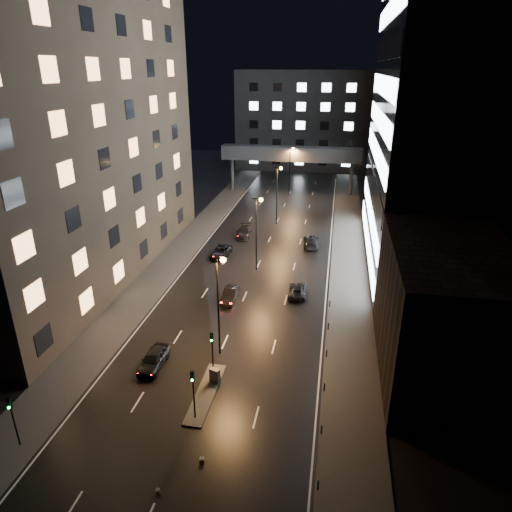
% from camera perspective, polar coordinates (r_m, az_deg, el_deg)
% --- Properties ---
extents(ground, '(160.00, 160.00, 0.00)m').
position_cam_1_polar(ground, '(73.42, 1.70, 2.08)').
color(ground, black).
rests_on(ground, ground).
extents(sidewalk_left, '(5.00, 110.00, 0.15)m').
position_cam_1_polar(sidewalk_left, '(71.69, -8.84, 1.36)').
color(sidewalk_left, '#383533').
rests_on(sidewalk_left, ground).
extents(sidewalk_right, '(5.00, 110.00, 0.15)m').
position_cam_1_polar(sidewalk_right, '(68.09, 11.51, -0.01)').
color(sidewalk_right, '#383533').
rests_on(sidewalk_right, ground).
extents(building_left, '(15.00, 48.00, 40.00)m').
position_cam_1_polar(building_left, '(61.63, -22.60, 15.63)').
color(building_left, '#2D2319').
rests_on(building_left, ground).
extents(building_right_low, '(10.00, 18.00, 12.00)m').
position_cam_1_polar(building_right_low, '(43.12, 22.45, -6.52)').
color(building_right_low, black).
rests_on(building_right_low, ground).
extents(building_right_glass, '(20.00, 36.00, 45.00)m').
position_cam_1_polar(building_right_glass, '(65.82, 24.60, 17.89)').
color(building_right_glass, black).
rests_on(building_right_glass, ground).
extents(building_far, '(34.00, 14.00, 25.00)m').
position_cam_1_polar(building_far, '(127.11, 5.88, 16.53)').
color(building_far, '#333335').
rests_on(building_far, ground).
extents(skybridge, '(30.00, 3.00, 10.00)m').
position_cam_1_polar(skybridge, '(100.06, 4.41, 12.54)').
color(skybridge, '#333335').
rests_on(skybridge, ground).
extents(median_island, '(1.60, 8.00, 0.15)m').
position_cam_1_polar(median_island, '(40.69, -6.30, -16.67)').
color(median_island, '#383533').
rests_on(median_island, ground).
extents(traffic_signal_near, '(0.28, 0.34, 4.40)m').
position_cam_1_polar(traffic_signal_near, '(40.81, -5.49, -11.22)').
color(traffic_signal_near, black).
rests_on(traffic_signal_near, median_island).
extents(traffic_signal_far, '(0.28, 0.34, 4.40)m').
position_cam_1_polar(traffic_signal_far, '(36.58, -7.86, -15.90)').
color(traffic_signal_far, black).
rests_on(traffic_signal_far, median_island).
extents(traffic_signal_corner, '(0.28, 0.34, 4.40)m').
position_cam_1_polar(traffic_signal_corner, '(38.33, -28.19, -17.06)').
color(traffic_signal_corner, black).
rests_on(traffic_signal_corner, ground).
extents(bollard_row, '(0.12, 25.12, 0.90)m').
position_cam_1_polar(bollard_row, '(42.79, 8.68, -13.92)').
color(bollard_row, black).
rests_on(bollard_row, ground).
extents(streetlight_near, '(1.45, 0.50, 10.15)m').
position_cam_1_polar(streetlight_near, '(42.02, -4.58, -4.72)').
color(streetlight_near, black).
rests_on(streetlight_near, ground).
extents(streetlight_mid_a, '(1.45, 0.50, 10.15)m').
position_cam_1_polar(streetlight_mid_a, '(60.05, 0.20, 3.93)').
color(streetlight_mid_a, black).
rests_on(streetlight_mid_a, ground).
extents(streetlight_mid_b, '(1.45, 0.50, 10.15)m').
position_cam_1_polar(streetlight_mid_b, '(79.04, 2.76, 8.50)').
color(streetlight_mid_b, black).
rests_on(streetlight_mid_b, ground).
extents(streetlight_far, '(1.45, 0.50, 10.15)m').
position_cam_1_polar(streetlight_far, '(98.43, 4.34, 11.28)').
color(streetlight_far, black).
rests_on(streetlight_far, ground).
extents(car_away_a, '(1.91, 4.71, 1.60)m').
position_cam_1_polar(car_away_a, '(44.12, -12.68, -12.46)').
color(car_away_a, black).
rests_on(car_away_a, ground).
extents(car_away_b, '(1.57, 4.37, 1.43)m').
position_cam_1_polar(car_away_b, '(54.33, -3.24, -4.85)').
color(car_away_b, black).
rests_on(car_away_b, ground).
extents(car_away_c, '(2.69, 5.22, 1.41)m').
position_cam_1_polar(car_away_c, '(66.85, -4.44, 0.55)').
color(car_away_c, black).
rests_on(car_away_c, ground).
extents(car_away_d, '(2.42, 5.29, 1.50)m').
position_cam_1_polar(car_away_d, '(74.57, -1.49, 3.03)').
color(car_away_d, black).
rests_on(car_away_d, ground).
extents(car_toward_a, '(2.27, 4.64, 1.27)m').
position_cam_1_polar(car_toward_a, '(55.72, 5.21, -4.27)').
color(car_toward_a, black).
rests_on(car_toward_a, ground).
extents(car_toward_b, '(2.71, 5.72, 1.61)m').
position_cam_1_polar(car_toward_b, '(70.87, 6.88, 1.85)').
color(car_toward_b, black).
rests_on(car_toward_b, ground).
extents(utility_cabinet, '(0.97, 0.71, 1.31)m').
position_cam_1_polar(utility_cabinet, '(41.30, -5.18, -14.64)').
color(utility_cabinet, '#515153').
rests_on(utility_cabinet, median_island).
extents(cone_a, '(0.53, 0.53, 0.54)m').
position_cam_1_polar(cone_a, '(35.22, -6.79, -23.91)').
color(cone_a, '#DB5F0B').
rests_on(cone_a, ground).
extents(cone_b, '(0.41, 0.41, 0.47)m').
position_cam_1_polar(cone_b, '(33.97, -12.19, -26.73)').
color(cone_b, orange).
rests_on(cone_b, ground).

